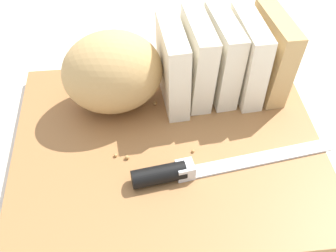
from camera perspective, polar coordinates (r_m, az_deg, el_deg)
The scene contains 8 objects.
ground_plane at distance 0.54m, azimuth 0.00°, elevation -3.63°, with size 3.00×3.00×0.00m, color silver.
cutting_board at distance 0.53m, azimuth 0.00°, elevation -2.96°, with size 0.38×0.32×0.02m, color #9E6B3D.
bread_loaf at distance 0.55m, azimuth 0.17°, elevation 8.23°, with size 0.30×0.13×0.11m.
bread_knife at distance 0.48m, azimuth 2.49°, elevation -5.98°, with size 0.25×0.06×0.02m.
crumb_near_knife at distance 0.51m, azimuth -5.56°, elevation -4.23°, with size 0.01×0.01×0.01m, color tan.
crumb_near_loaf at distance 0.57m, azimuth -1.78°, elevation 3.10°, with size 0.00×0.00×0.00m, color tan.
crumb_stray_left at distance 0.51m, azimuth -7.11°, elevation -3.94°, with size 0.00×0.00×0.00m, color tan.
crumb_stray_right at distance 0.51m, azimuth 3.38°, elevation -3.40°, with size 0.00×0.00×0.00m, color tan.
Camera 1 is at (-0.02, -0.34, 0.41)m, focal length 45.17 mm.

